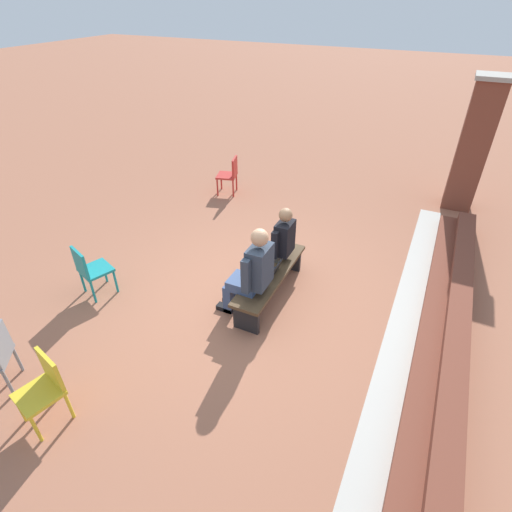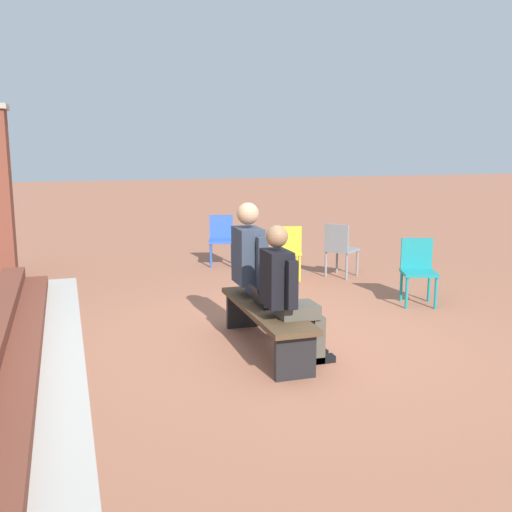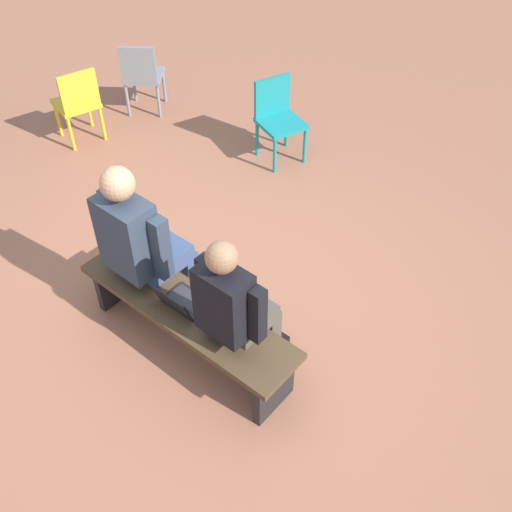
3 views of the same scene
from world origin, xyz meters
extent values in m
plane|color=#9E6047|center=(0.00, 0.00, 0.00)|extent=(60.00, 60.00, 0.00)
cube|color=#4C3823|center=(-0.13, 0.27, 0.42)|extent=(1.80, 0.44, 0.05)
cube|color=black|center=(-0.93, 0.27, 0.20)|extent=(0.06, 0.37, 0.40)
cube|color=black|center=(0.67, 0.27, 0.20)|extent=(0.06, 0.37, 0.40)
cube|color=#4C473D|center=(-0.54, 0.11, 0.51)|extent=(0.31, 0.37, 0.13)
cube|color=#4C473D|center=(-0.63, -0.07, 0.23)|extent=(0.10, 0.11, 0.45)
cube|color=black|center=(-0.63, -0.13, 0.03)|extent=(0.10, 0.22, 0.06)
cube|color=#4C473D|center=(-0.46, -0.07, 0.23)|extent=(0.10, 0.11, 0.45)
cube|color=black|center=(-0.46, -0.13, 0.03)|extent=(0.10, 0.22, 0.06)
cube|color=black|center=(-0.54, 0.31, 0.83)|extent=(0.35, 0.22, 0.52)
cube|color=maroon|center=(-0.54, 0.20, 0.79)|extent=(0.05, 0.01, 0.31)
cube|color=black|center=(-0.76, 0.25, 0.81)|extent=(0.08, 0.09, 0.44)
cube|color=black|center=(-0.32, 0.25, 0.81)|extent=(0.08, 0.09, 0.44)
sphere|color=#8C6647|center=(-0.54, 0.31, 1.21)|extent=(0.20, 0.20, 0.20)
cube|color=#384C75|center=(0.35, 0.08, 0.51)|extent=(0.36, 0.42, 0.15)
cube|color=#384C75|center=(0.25, -0.13, 0.23)|extent=(0.12, 0.13, 0.45)
cube|color=black|center=(0.25, -0.19, 0.04)|extent=(0.12, 0.25, 0.07)
cube|color=#384C75|center=(0.44, -0.13, 0.23)|extent=(0.12, 0.13, 0.45)
cube|color=black|center=(0.44, -0.19, 0.04)|extent=(0.12, 0.25, 0.07)
cube|color=#2D3847|center=(0.35, 0.32, 0.88)|extent=(0.40, 0.25, 0.59)
cube|color=#2D3847|center=(0.09, 0.24, 0.86)|extent=(0.09, 0.11, 0.50)
cube|color=#2D3847|center=(0.60, 0.24, 0.86)|extent=(0.09, 0.11, 0.50)
sphere|color=tan|center=(0.35, 0.32, 1.32)|extent=(0.23, 0.23, 0.23)
cube|color=black|center=(-0.10, 0.23, 0.46)|extent=(0.32, 0.22, 0.02)
cube|color=#2D2D33|center=(-0.10, 0.22, 0.47)|extent=(0.29, 0.15, 0.00)
cube|color=black|center=(-0.10, 0.38, 0.57)|extent=(0.32, 0.07, 0.19)
cube|color=#33519E|center=(-0.10, 0.37, 0.57)|extent=(0.28, 0.06, 0.17)
cube|color=gray|center=(2.75, -1.95, 0.42)|extent=(0.59, 0.59, 0.04)
cube|color=gray|center=(2.64, -1.79, 0.64)|extent=(0.35, 0.27, 0.40)
cylinder|color=gray|center=(2.71, -2.20, 0.20)|extent=(0.04, 0.04, 0.40)
cylinder|color=gray|center=(3.00, -1.99, 0.20)|extent=(0.04, 0.04, 0.40)
cylinder|color=gray|center=(2.50, -1.91, 0.20)|extent=(0.04, 0.04, 0.40)
cylinder|color=gray|center=(2.79, -1.70, 0.20)|extent=(0.04, 0.04, 0.40)
cube|color=gold|center=(2.83, -1.06, 0.42)|extent=(0.51, 0.51, 0.04)
cube|color=gold|center=(2.65, -1.01, 0.64)|extent=(0.14, 0.40, 0.40)
cylinder|color=gold|center=(2.96, -1.28, 0.20)|extent=(0.04, 0.04, 0.40)
cylinder|color=gold|center=(3.05, -0.93, 0.20)|extent=(0.04, 0.04, 0.40)
cylinder|color=gold|center=(2.61, -1.19, 0.20)|extent=(0.04, 0.04, 0.40)
cylinder|color=gold|center=(2.70, -0.84, 0.20)|extent=(0.04, 0.04, 0.40)
cube|color=teal|center=(0.90, -2.13, 0.42)|extent=(0.54, 0.54, 0.04)
cube|color=teal|center=(1.08, -2.20, 0.64)|extent=(0.18, 0.39, 0.40)
cylinder|color=teal|center=(0.80, -1.90, 0.20)|extent=(0.04, 0.04, 0.40)
cylinder|color=teal|center=(0.67, -2.24, 0.20)|extent=(0.04, 0.04, 0.40)
cylinder|color=teal|center=(1.13, -2.03, 0.20)|extent=(0.04, 0.04, 0.40)
cylinder|color=teal|center=(1.01, -2.36, 0.20)|extent=(0.04, 0.04, 0.40)
camera|label=1|loc=(4.22, 2.12, 3.95)|focal=28.00mm
camera|label=2|loc=(-5.56, 2.12, 2.03)|focal=42.00mm
camera|label=3|loc=(-2.31, 2.12, 3.61)|focal=42.00mm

